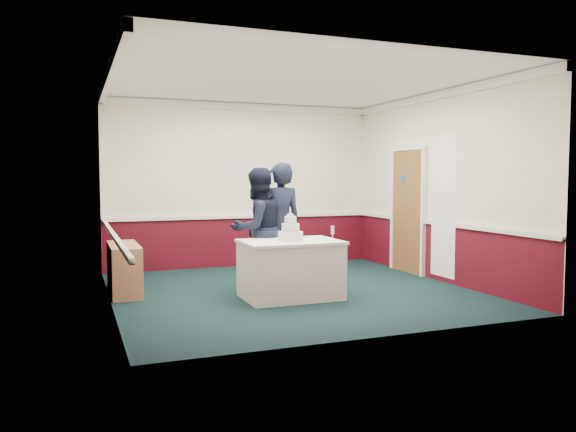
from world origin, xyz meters
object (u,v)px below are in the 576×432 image
object	(u,v)px
sideboard	(124,269)
champagne_flute	(333,231)
person_man	(257,229)
wedding_cake	(290,232)
person_woman	(280,225)
cake_table	(290,269)
cake_knife	(294,242)

from	to	relation	value
sideboard	champagne_flute	world-z (taller)	champagne_flute
person_man	wedding_cake	bearing A→B (deg)	92.52
sideboard	person_woman	bearing A→B (deg)	-8.96
champagne_flute	person_man	xyz separation A→B (m)	(-0.76, 0.94, -0.04)
sideboard	person_man	xyz separation A→B (m)	(1.83, -0.48, 0.54)
cake_table	champagne_flute	world-z (taller)	champagne_flute
cake_knife	person_woman	size ratio (longest dim) A/B	0.12
wedding_cake	champagne_flute	world-z (taller)	wedding_cake
cake_table	cake_knife	xyz separation A→B (m)	(-0.03, -0.20, 0.39)
cake_table	sideboard	bearing A→B (deg)	151.47
wedding_cake	person_man	world-z (taller)	person_man
wedding_cake	champagne_flute	distance (m)	0.57
champagne_flute	person_woman	world-z (taller)	person_woman
cake_table	champagne_flute	size ratio (longest dim) A/B	6.44
champagne_flute	wedding_cake	bearing A→B (deg)	150.75
sideboard	wedding_cake	bearing A→B (deg)	-28.53
person_woman	cake_knife	bearing A→B (deg)	80.58
cake_knife	cake_table	bearing A→B (deg)	80.11
person_man	person_woman	world-z (taller)	person_woman
sideboard	cake_knife	size ratio (longest dim) A/B	5.45
sideboard	cake_knife	world-z (taller)	cake_knife
wedding_cake	person_woman	size ratio (longest dim) A/B	0.19
cake_table	wedding_cake	size ratio (longest dim) A/B	3.63
champagne_flute	person_woman	xyz separation A→B (m)	(-0.37, 1.07, 0.01)
cake_table	person_man	size ratio (longest dim) A/B	0.74
champagne_flute	person_woman	bearing A→B (deg)	109.00
person_man	sideboard	bearing A→B (deg)	-33.85
person_woman	wedding_cake	bearing A→B (deg)	80.36
cake_knife	person_woman	bearing A→B (deg)	79.25
cake_knife	person_woman	distance (m)	1.01
person_man	champagne_flute	bearing A→B (deg)	109.88
wedding_cake	person_woman	world-z (taller)	person_woman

